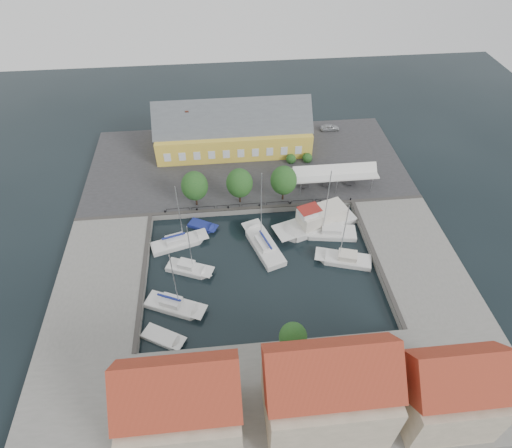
{
  "coord_description": "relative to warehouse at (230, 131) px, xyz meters",
  "views": [
    {
      "loc": [
        -4.76,
        -41.02,
        46.2
      ],
      "look_at": [
        0.0,
        6.0,
        1.5
      ],
      "focal_mm": 30.0,
      "sensor_mm": 36.0,
      "label": 1
    }
  ],
  "objects": [
    {
      "name": "car_red",
      "position": [
        -6.81,
        -10.6,
        -2.78
      ],
      "size": [
        1.83,
        4.07,
        1.3
      ],
      "primitive_type": "imported",
      "rotation": [
        0.0,
        0.0,
        -0.12
      ],
      "color": "#551317",
      "rests_on": "north_quay"
    },
    {
      "name": "townhouses",
      "position": [
        4.52,
        -51.6,
        1.4
      ],
      "size": [
        36.3,
        8.5,
        12.0
      ],
      "color": "beige",
      "rests_on": "south_bank"
    },
    {
      "name": "east_boat_b",
      "position": [
        14.64,
        -29.79,
        -4.17
      ],
      "size": [
        8.38,
        4.88,
        11.04
      ],
      "color": "silver",
      "rests_on": "ground"
    },
    {
      "name": "west_boat_a",
      "position": [
        -9.25,
        -24.05,
        -4.16
      ],
      "size": [
        8.81,
        4.7,
        11.37
      ],
      "color": "silver",
      "rests_on": "ground"
    },
    {
      "name": "east_boat_a",
      "position": [
        13.56,
        -24.15,
        -4.17
      ],
      "size": [
        9.25,
        4.29,
        12.56
      ],
      "color": "silver",
      "rests_on": "ground"
    },
    {
      "name": "south_bank",
      "position": [
        2.6,
        -49.36,
        -3.93
      ],
      "size": [
        56.0,
        14.0,
        1.0
      ],
      "primitive_type": "cube",
      "color": "slate",
      "rests_on": "ground"
    },
    {
      "name": "launch_sw",
      "position": [
        -10.62,
        -39.97,
        -4.34
      ],
      "size": [
        5.78,
        4.49,
        0.98
      ],
      "color": "silver",
      "rests_on": "ground"
    },
    {
      "name": "quay_trees",
      "position": [
        0.6,
        -16.36,
        0.45
      ],
      "size": [
        18.2,
        4.2,
        6.3
      ],
      "color": "black",
      "rests_on": "north_quay"
    },
    {
      "name": "west_boat_d",
      "position": [
        -9.43,
        -35.49,
        -4.16
      ],
      "size": [
        8.4,
        5.54,
        11.01
      ],
      "color": "silver",
      "rests_on": "ground"
    },
    {
      "name": "east_quay",
      "position": [
        24.6,
        -30.36,
        -3.93
      ],
      "size": [
        12.0,
        24.0,
        1.0
      ],
      "primitive_type": "cube",
      "color": "slate",
      "rests_on": "ground"
    },
    {
      "name": "trawler",
      "position": [
        12.26,
        -22.15,
        -3.41
      ],
      "size": [
        13.72,
        7.86,
        5.0
      ],
      "color": "silver",
      "rests_on": "ground"
    },
    {
      "name": "center_sailboat",
      "position": [
        3.39,
        -25.93,
        -4.07
      ],
      "size": [
        5.91,
        10.27,
        13.56
      ],
      "color": "silver",
      "rests_on": "ground"
    },
    {
      "name": "launch_nw",
      "position": [
        -5.62,
        -20.59,
        -4.34
      ],
      "size": [
        4.95,
        3.89,
        0.88
      ],
      "color": "navy",
      "rests_on": "ground"
    },
    {
      "name": "tent_canopy",
      "position": [
        16.6,
        -13.86,
        -0.74
      ],
      "size": [
        14.0,
        4.0,
        2.83
      ],
      "color": "silver",
      "rests_on": "north_quay"
    },
    {
      "name": "north_quay",
      "position": [
        2.6,
        -5.36,
        -3.93
      ],
      "size": [
        56.0,
        26.0,
        1.0
      ],
      "primitive_type": "cube",
      "color": "#2D2D30",
      "rests_on": "ground"
    },
    {
      "name": "warehouse",
      "position": [
        0.0,
        0.0,
        0.0
      ],
      "size": [
        28.56,
        14.0,
        9.55
      ],
      "color": "gold",
      "rests_on": "north_quay"
    },
    {
      "name": "quay_edge_fittings",
      "position": [
        2.62,
        -23.61,
        -3.37
      ],
      "size": [
        56.0,
        24.72,
        0.4
      ],
      "color": "#383533",
      "rests_on": "north_quay"
    },
    {
      "name": "car_silver",
      "position": [
        20.11,
        3.93,
        -2.79
      ],
      "size": [
        3.77,
        1.58,
        1.27
      ],
      "primitive_type": "imported",
      "rotation": [
        0.0,
        0.0,
        1.55
      ],
      "color": "#B2B5BA",
      "rests_on": "north_quay"
    },
    {
      "name": "ground",
      "position": [
        2.6,
        -28.36,
        -4.43
      ],
      "size": [
        140.0,
        140.0,
        0.0
      ],
      "primitive_type": "plane",
      "color": "black",
      "rests_on": "ground"
    },
    {
      "name": "west_quay",
      "position": [
        -19.4,
        -30.36,
        -3.93
      ],
      "size": [
        12.0,
        24.0,
        1.0
      ],
      "primitive_type": "cube",
      "color": "slate",
      "rests_on": "ground"
    },
    {
      "name": "west_boat_c",
      "position": [
        -7.61,
        -29.35,
        -4.17
      ],
      "size": [
        7.01,
        4.53,
        9.4
      ],
      "color": "silver",
      "rests_on": "ground"
    }
  ]
}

